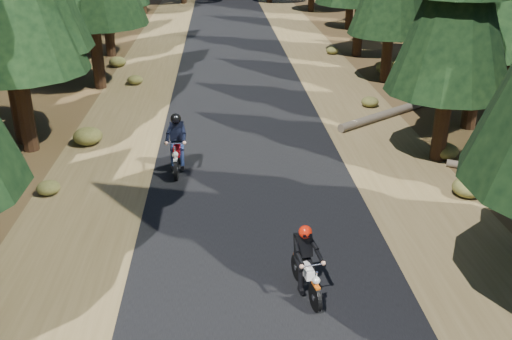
{
  "coord_description": "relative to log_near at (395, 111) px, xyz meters",
  "views": [
    {
      "loc": [
        -0.9,
        -12.09,
        7.08
      ],
      "look_at": [
        0.0,
        1.5,
        1.1
      ],
      "focal_mm": 40.0,
      "sensor_mm": 36.0,
      "label": 1
    }
  ],
  "objects": [
    {
      "name": "shoulder_l",
      "position": [
        -10.61,
        -4.03,
        -0.16
      ],
      "size": [
        3.2,
        100.0,
        0.01
      ],
      "primitive_type": "cube",
      "color": "brown",
      "rests_on": "ground"
    },
    {
      "name": "log_near",
      "position": [
        0.0,
        0.0,
        0.0
      ],
      "size": [
        5.29,
        3.99,
        0.32
      ],
      "primitive_type": "cylinder",
      "rotation": [
        0.0,
        1.57,
        0.63
      ],
      "color": "#4C4233",
      "rests_on": "ground"
    },
    {
      "name": "log_far",
      "position": [
        1.77,
        -6.04,
        -0.04
      ],
      "size": [
        3.37,
        2.01,
        0.24
      ],
      "primitive_type": "cylinder",
      "rotation": [
        0.0,
        1.57,
        -0.51
      ],
      "color": "#4C4233",
      "rests_on": "ground"
    },
    {
      "name": "rider_lead",
      "position": [
        -5.24,
        -11.45,
        0.35
      ],
      "size": [
        0.83,
        1.76,
        1.51
      ],
      "rotation": [
        0.0,
        0.0,
        3.34
      ],
      "color": "white",
      "rests_on": "road"
    },
    {
      "name": "understory_shrubs",
      "position": [
        -4.39,
        -1.17,
        0.11
      ],
      "size": [
        14.72,
        30.96,
        0.69
      ],
      "color": "#474C1E",
      "rests_on": "ground"
    },
    {
      "name": "shoulder_r",
      "position": [
        -1.41,
        -4.03,
        -0.16
      ],
      "size": [
        3.2,
        100.0,
        0.01
      ],
      "primitive_type": "cube",
      "color": "brown",
      "rests_on": "ground"
    },
    {
      "name": "road",
      "position": [
        -6.01,
        -4.03,
        -0.15
      ],
      "size": [
        6.0,
        100.0,
        0.01
      ],
      "primitive_type": "cube",
      "color": "black",
      "rests_on": "ground"
    },
    {
      "name": "rider_follow",
      "position": [
        -8.24,
        -4.96,
        0.44
      ],
      "size": [
        0.63,
        2.01,
        1.79
      ],
      "rotation": [
        0.0,
        0.0,
        3.13
      ],
      "color": "maroon",
      "rests_on": "road"
    },
    {
      "name": "ground",
      "position": [
        -6.01,
        -9.03,
        -0.16
      ],
      "size": [
        120.0,
        120.0,
        0.0
      ],
      "primitive_type": "plane",
      "color": "#423017",
      "rests_on": "ground"
    }
  ]
}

